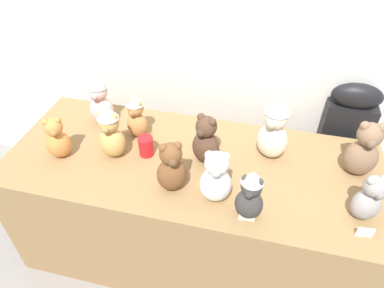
% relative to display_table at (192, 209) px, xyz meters
% --- Properties ---
extents(ground_plane, '(10.00, 10.00, 0.00)m').
position_rel_display_table_xyz_m(ground_plane, '(0.00, -0.25, -0.39)').
color(ground_plane, gray).
extents(wall_back, '(7.00, 0.08, 2.60)m').
position_rel_display_table_xyz_m(wall_back, '(0.00, 0.65, 0.91)').
color(wall_back, silver).
rests_on(wall_back, ground_plane).
extents(display_table, '(1.98, 0.80, 0.78)m').
position_rel_display_table_xyz_m(display_table, '(0.00, 0.00, 0.00)').
color(display_table, olive).
rests_on(display_table, ground_plane).
extents(instrument_case, '(0.28, 0.12, 1.05)m').
position_rel_display_table_xyz_m(instrument_case, '(0.82, 0.53, 0.14)').
color(instrument_case, black).
rests_on(instrument_case, ground_plane).
extents(teddy_bear_cream, '(0.20, 0.19, 0.36)m').
position_rel_display_table_xyz_m(teddy_bear_cream, '(0.39, 0.15, 0.56)').
color(teddy_bear_cream, beige).
rests_on(teddy_bear_cream, display_table).
extents(teddy_bear_chestnut, '(0.18, 0.17, 0.28)m').
position_rel_display_table_xyz_m(teddy_bear_chestnut, '(-0.05, -0.20, 0.52)').
color(teddy_bear_chestnut, brown).
rests_on(teddy_bear_chestnut, display_table).
extents(teddy_bear_blush, '(0.15, 0.13, 0.32)m').
position_rel_display_table_xyz_m(teddy_bear_blush, '(-0.59, 0.21, 0.54)').
color(teddy_bear_blush, beige).
rests_on(teddy_bear_blush, display_table).
extents(teddy_bear_caramel, '(0.14, 0.12, 0.27)m').
position_rel_display_table_xyz_m(teddy_bear_caramel, '(-0.35, 0.14, 0.52)').
color(teddy_bear_caramel, '#B27A42').
rests_on(teddy_bear_caramel, display_table).
extents(teddy_bear_ash, '(0.16, 0.15, 0.25)m').
position_rel_display_table_xyz_m(teddy_bear_ash, '(0.82, -0.17, 0.50)').
color(teddy_bear_ash, gray).
rests_on(teddy_bear_ash, display_table).
extents(teddy_bear_mocha, '(0.16, 0.15, 0.31)m').
position_rel_display_table_xyz_m(teddy_bear_mocha, '(0.82, 0.12, 0.53)').
color(teddy_bear_mocha, '#7F6047').
rests_on(teddy_bear_mocha, display_table).
extents(teddy_bear_honey, '(0.14, 0.13, 0.31)m').
position_rel_display_table_xyz_m(teddy_bear_honey, '(-0.42, -0.05, 0.54)').
color(teddy_bear_honey, tan).
rests_on(teddy_bear_honey, display_table).
extents(teddy_bear_ginger, '(0.16, 0.16, 0.25)m').
position_rel_display_table_xyz_m(teddy_bear_ginger, '(-0.69, -0.12, 0.50)').
color(teddy_bear_ginger, '#D17F3D').
rests_on(teddy_bear_ginger, display_table).
extents(teddy_bear_charcoal, '(0.14, 0.12, 0.27)m').
position_rel_display_table_xyz_m(teddy_bear_charcoal, '(0.32, -0.28, 0.52)').
color(teddy_bear_charcoal, '#383533').
rests_on(teddy_bear_charcoal, display_table).
extents(teddy_bear_cocoa, '(0.18, 0.17, 0.28)m').
position_rel_display_table_xyz_m(teddy_bear_cocoa, '(0.06, 0.03, 0.52)').
color(teddy_bear_cocoa, '#4C3323').
rests_on(teddy_bear_cocoa, display_table).
extents(teddy_bear_snow, '(0.16, 0.14, 0.29)m').
position_rel_display_table_xyz_m(teddy_bear_snow, '(0.16, -0.22, 0.52)').
color(teddy_bear_snow, white).
rests_on(teddy_bear_snow, display_table).
extents(party_cup_red, '(0.08, 0.08, 0.11)m').
position_rel_display_table_xyz_m(party_cup_red, '(-0.25, 0.00, 0.44)').
color(party_cup_red, red).
rests_on(party_cup_red, display_table).
extents(name_card_front_left, '(0.07, 0.01, 0.05)m').
position_rel_display_table_xyz_m(name_card_front_left, '(0.32, -0.31, 0.41)').
color(name_card_front_left, white).
rests_on(name_card_front_left, display_table).
extents(name_card_front_middle, '(0.07, 0.02, 0.05)m').
position_rel_display_table_xyz_m(name_card_front_middle, '(0.82, -0.28, 0.41)').
color(name_card_front_middle, white).
rests_on(name_card_front_middle, display_table).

